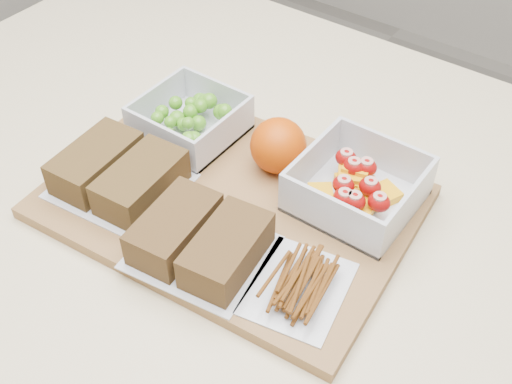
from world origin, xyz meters
TOP-DOWN VIEW (x-y plane):
  - cutting_board at (-0.01, -0.00)m, footprint 0.44×0.33m
  - grape_container at (-0.13, 0.06)m, footprint 0.12×0.12m
  - fruit_container at (0.11, 0.08)m, footprint 0.13×0.13m
  - orange at (0.00, 0.08)m, footprint 0.07×0.07m
  - sandwich_bag_left at (-0.13, -0.07)m, footprint 0.16×0.14m
  - sandwich_bag_center at (0.02, -0.09)m, footprint 0.16×0.14m
  - pretzel_bag at (0.13, -0.07)m, footprint 0.12×0.13m

SIDE VIEW (x-z plane):
  - cutting_board at x=-0.01m, z-range 0.90..0.92m
  - pretzel_bag at x=0.13m, z-range 0.92..0.94m
  - sandwich_bag_center at x=0.02m, z-range 0.92..0.96m
  - fruit_container at x=0.11m, z-range 0.91..0.97m
  - grape_container at x=-0.13m, z-range 0.91..0.96m
  - sandwich_bag_left at x=-0.13m, z-range 0.92..0.96m
  - orange at x=0.00m, z-range 0.92..0.99m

